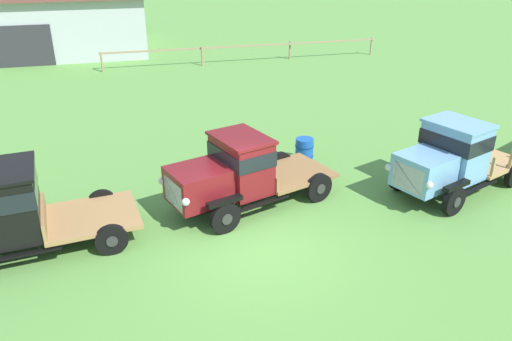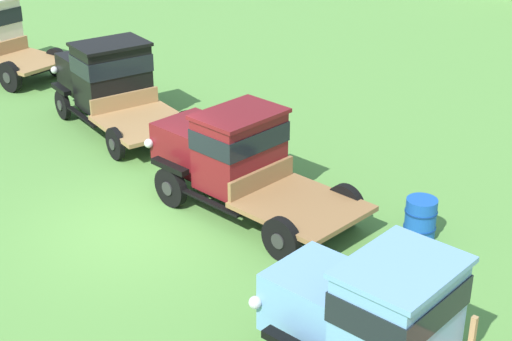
# 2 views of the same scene
# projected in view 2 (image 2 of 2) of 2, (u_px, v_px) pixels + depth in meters

# --- Properties ---
(ground_plane) EXTENTS (240.00, 240.00, 0.00)m
(ground_plane) POSITION_uv_depth(u_px,v_px,m) (139.00, 228.00, 15.58)
(ground_plane) COLOR #5B9342
(vintage_truck_second_in_line) EXTENTS (5.27, 2.59, 2.19)m
(vintage_truck_second_in_line) POSITION_uv_depth(u_px,v_px,m) (109.00, 80.00, 20.32)
(vintage_truck_second_in_line) COLOR black
(vintage_truck_second_in_line) RESTS_ON ground
(vintage_truck_midrow_center) EXTENTS (5.22, 3.28, 2.12)m
(vintage_truck_midrow_center) POSITION_uv_depth(u_px,v_px,m) (233.00, 156.00, 16.04)
(vintage_truck_midrow_center) COLOR black
(vintage_truck_midrow_center) RESTS_ON ground
(vintage_truck_far_side) EXTENTS (5.03, 3.28, 2.21)m
(vintage_truck_far_side) POSITION_uv_depth(u_px,v_px,m) (386.00, 325.00, 10.75)
(vintage_truck_far_side) COLOR black
(vintage_truck_far_side) RESTS_ON ground
(oil_drum_beside_row) EXTENTS (0.63, 0.63, 0.84)m
(oil_drum_beside_row) POSITION_uv_depth(u_px,v_px,m) (420.00, 219.00, 15.04)
(oil_drum_beside_row) COLOR #1951B2
(oil_drum_beside_row) RESTS_ON ground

